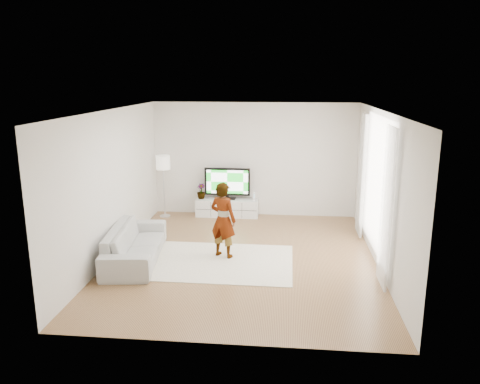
# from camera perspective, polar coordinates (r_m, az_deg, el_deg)

# --- Properties ---
(floor) EXTENTS (6.00, 6.00, 0.00)m
(floor) POSITION_cam_1_polar(r_m,az_deg,el_deg) (9.07, 0.35, -8.05)
(floor) COLOR #A57E4A
(floor) RESTS_ON ground
(ceiling) EXTENTS (6.00, 6.00, 0.00)m
(ceiling) POSITION_cam_1_polar(r_m,az_deg,el_deg) (8.44, 0.38, 9.88)
(ceiling) COLOR white
(ceiling) RESTS_ON wall_back
(wall_left) EXTENTS (0.02, 6.00, 2.80)m
(wall_left) POSITION_cam_1_polar(r_m,az_deg,el_deg) (9.22, -15.30, 0.92)
(wall_left) COLOR silver
(wall_left) RESTS_ON floor
(wall_right) EXTENTS (0.02, 6.00, 2.80)m
(wall_right) POSITION_cam_1_polar(r_m,az_deg,el_deg) (8.78, 16.82, 0.20)
(wall_right) COLOR silver
(wall_right) RESTS_ON floor
(wall_back) EXTENTS (5.00, 0.02, 2.80)m
(wall_back) POSITION_cam_1_polar(r_m,az_deg,el_deg) (11.58, 1.75, 3.96)
(wall_back) COLOR silver
(wall_back) RESTS_ON floor
(wall_front) EXTENTS (5.00, 0.02, 2.80)m
(wall_front) POSITION_cam_1_polar(r_m,az_deg,el_deg) (5.79, -2.43, -6.15)
(wall_front) COLOR silver
(wall_front) RESTS_ON floor
(window) EXTENTS (0.01, 2.60, 2.50)m
(window) POSITION_cam_1_polar(r_m,az_deg,el_deg) (9.06, 16.37, 0.95)
(window) COLOR white
(window) RESTS_ON wall_right
(curtain_near) EXTENTS (0.04, 0.70, 2.60)m
(curtain_near) POSITION_cam_1_polar(r_m,az_deg,el_deg) (7.83, 17.43, -1.85)
(curtain_near) COLOR white
(curtain_near) RESTS_ON floor
(curtain_far) EXTENTS (0.04, 0.70, 2.60)m
(curtain_far) POSITION_cam_1_polar(r_m,az_deg,el_deg) (10.32, 14.62, 2.01)
(curtain_far) COLOR white
(curtain_far) RESTS_ON floor
(media_console) EXTENTS (1.54, 0.44, 0.43)m
(media_console) POSITION_cam_1_polar(r_m,az_deg,el_deg) (11.68, -1.55, -1.91)
(media_console) COLOR white
(media_console) RESTS_ON floor
(television) EXTENTS (1.12, 0.22, 0.78)m
(television) POSITION_cam_1_polar(r_m,az_deg,el_deg) (11.55, -1.56, 1.19)
(television) COLOR black
(television) RESTS_ON media_console
(game_console) EXTENTS (0.06, 0.15, 0.20)m
(game_console) POSITION_cam_1_polar(r_m,az_deg,el_deg) (11.53, 1.77, -0.48)
(game_console) COLOR white
(game_console) RESTS_ON media_console
(potted_plant) EXTENTS (0.25, 0.25, 0.38)m
(potted_plant) POSITION_cam_1_polar(r_m,az_deg,el_deg) (11.67, -4.76, 0.10)
(potted_plant) COLOR #3F7238
(potted_plant) RESTS_ON media_console
(rug) EXTENTS (2.74, 1.98, 0.01)m
(rug) POSITION_cam_1_polar(r_m,az_deg,el_deg) (8.89, -2.54, -8.48)
(rug) COLOR white
(rug) RESTS_ON floor
(player) EXTENTS (0.63, 0.54, 1.47)m
(player) POSITION_cam_1_polar(r_m,az_deg,el_deg) (8.90, -2.08, -3.41)
(player) COLOR #334772
(player) RESTS_ON rug
(sofa) EXTENTS (1.14, 2.33, 0.65)m
(sofa) POSITION_cam_1_polar(r_m,az_deg,el_deg) (9.09, -12.66, -6.15)
(sofa) COLOR #A9A9A4
(sofa) RESTS_ON floor
(floor_lamp) EXTENTS (0.34, 0.34, 1.53)m
(floor_lamp) POSITION_cam_1_polar(r_m,az_deg,el_deg) (11.56, -9.36, 3.24)
(floor_lamp) COLOR silver
(floor_lamp) RESTS_ON floor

